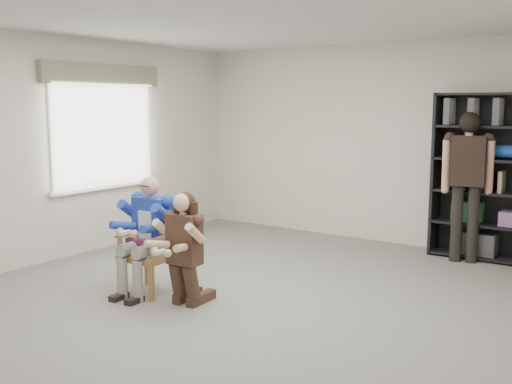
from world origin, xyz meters
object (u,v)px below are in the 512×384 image
Objects in this scene: standing_man at (466,188)px; kneeling_woman at (183,250)px; bookshelf at (507,179)px; armchair at (149,248)px; seated_man at (148,235)px.

kneeling_woman is at bearing -131.99° from standing_man.
bookshelf is 1.13× the size of standing_man.
armchair is 0.45× the size of bookshelf.
armchair is at bearing 165.37° from kneeling_woman.
bookshelf reaches higher than kneeling_woman.
bookshelf is at bearing 55.29° from kneeling_woman.
standing_man reaches higher than kneeling_woman.
seated_man is 1.09× the size of kneeling_woman.
armchair is 0.51× the size of standing_man.
standing_man is at bearing 50.26° from seated_man.
seated_man is at bearing -129.06° from bookshelf.
kneeling_woman reaches higher than armchair.
standing_man is at bearing -147.55° from bookshelf.
bookshelf is 0.50m from standing_man.
armchair is at bearing -129.06° from bookshelf.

